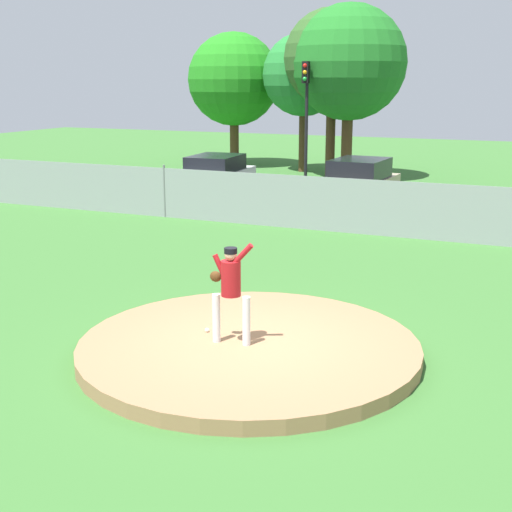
# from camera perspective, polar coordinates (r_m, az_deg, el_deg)

# --- Properties ---
(ground_plane) EXTENTS (80.00, 80.00, 0.00)m
(ground_plane) POSITION_cam_1_polar(r_m,az_deg,el_deg) (17.30, 7.57, -1.04)
(ground_plane) COLOR #386B2D
(asphalt_strip) EXTENTS (44.00, 7.00, 0.01)m
(asphalt_strip) POSITION_cam_1_polar(r_m,az_deg,el_deg) (25.40, 12.94, 3.55)
(asphalt_strip) COLOR #2B2B2D
(asphalt_strip) RESTS_ON ground_plane
(pitchers_mound) EXTENTS (5.66, 5.66, 0.23)m
(pitchers_mound) POSITION_cam_1_polar(r_m,az_deg,el_deg) (11.88, -0.58, -7.39)
(pitchers_mound) COLOR #99704C
(pitchers_mound) RESTS_ON ground_plane
(pitcher_youth) EXTENTS (0.79, 0.32, 1.72)m
(pitcher_youth) POSITION_cam_1_polar(r_m,az_deg,el_deg) (11.45, -2.07, -2.33)
(pitcher_youth) COLOR silver
(pitcher_youth) RESTS_ON pitchers_mound
(baseball) EXTENTS (0.07, 0.07, 0.07)m
(baseball) POSITION_cam_1_polar(r_m,az_deg,el_deg) (12.27, -3.96, -5.95)
(baseball) COLOR white
(baseball) RESTS_ON pitchers_mound
(chainlink_fence) EXTENTS (37.73, 0.07, 1.73)m
(chainlink_fence) POSITION_cam_1_polar(r_m,az_deg,el_deg) (20.92, 10.71, 3.75)
(chainlink_fence) COLOR gray
(chainlink_fence) RESTS_ON ground_plane
(parked_car_champagne) EXTENTS (2.09, 4.17, 1.74)m
(parked_car_champagne) POSITION_cam_1_polar(r_m,az_deg,el_deg) (25.51, 8.28, 5.67)
(parked_car_champagne) COLOR tan
(parked_car_champagne) RESTS_ON ground_plane
(parked_car_white) EXTENTS (2.19, 4.34, 1.58)m
(parked_car_white) POSITION_cam_1_polar(r_m,az_deg,el_deg) (28.02, -3.26, 6.40)
(parked_car_white) COLOR silver
(parked_car_white) RESTS_ON ground_plane
(traffic_cone_orange) EXTENTS (0.40, 0.40, 0.55)m
(traffic_cone_orange) POSITION_cam_1_polar(r_m,az_deg,el_deg) (26.37, -9.60, 4.66)
(traffic_cone_orange) COLOR orange
(traffic_cone_orange) RESTS_ON asphalt_strip
(traffic_light_near) EXTENTS (0.28, 0.46, 5.20)m
(traffic_light_near) POSITION_cam_1_polar(r_m,az_deg,el_deg) (30.92, 4.04, 12.25)
(traffic_light_near) COLOR black
(traffic_light_near) RESTS_ON ground_plane
(tree_broad_left) EXTENTS (4.77, 4.77, 6.86)m
(tree_broad_left) POSITION_cam_1_polar(r_m,az_deg,el_deg) (37.92, -1.79, 13.99)
(tree_broad_left) COLOR #4C331E
(tree_broad_left) RESTS_ON ground_plane
(tree_tall_centre) EXTENTS (3.98, 3.98, 6.67)m
(tree_tall_centre) POSITION_cam_1_polar(r_m,az_deg,el_deg) (35.40, 3.84, 14.30)
(tree_tall_centre) COLOR #4C331E
(tree_tall_centre) RESTS_ON ground_plane
(tree_broad_right) EXTENTS (4.44, 4.44, 7.64)m
(tree_broad_right) POSITION_cam_1_polar(r_m,az_deg,el_deg) (33.56, 6.16, 15.52)
(tree_broad_right) COLOR #4C331E
(tree_broad_right) RESTS_ON ground_plane
(tree_bushy_near) EXTENTS (5.13, 5.13, 7.76)m
(tree_bushy_near) POSITION_cam_1_polar(r_m,az_deg,el_deg) (32.93, 7.49, 15.14)
(tree_bushy_near) COLOR #4C331E
(tree_bushy_near) RESTS_ON ground_plane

